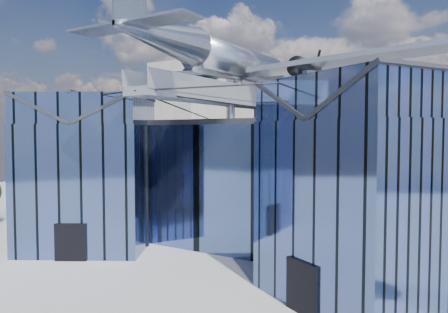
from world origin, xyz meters
The scene contains 4 objects.
ground_plane centered at (0.00, 0.00, 0.00)m, with size 120.00×120.00×0.00m, color gray.
museum centered at (0.00, 5.82, 5.54)m, with size 32.88×24.50×17.60m.
bg_towers centered at (1.45, 50.49, 10.01)m, with size 77.00×24.50×26.00m.
tree_side_w centered at (-31.93, 8.59, 4.05)m, with size 3.92×3.92×5.99m.
Camera 1 is at (16.21, -24.32, 8.82)m, focal length 35.00 mm.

